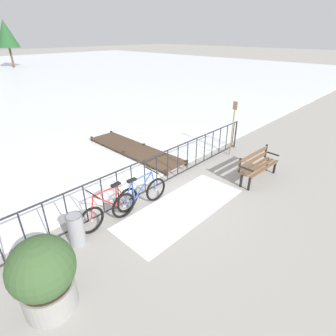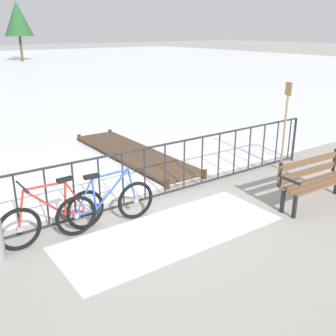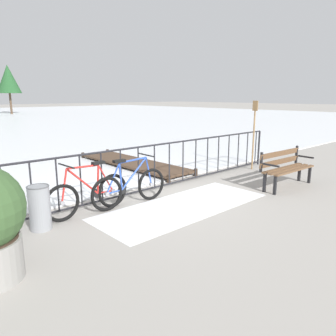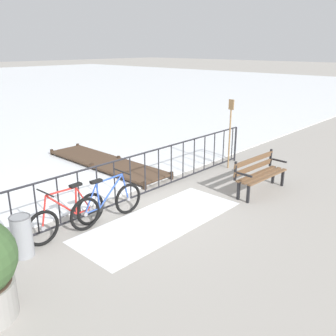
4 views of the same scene
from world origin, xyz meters
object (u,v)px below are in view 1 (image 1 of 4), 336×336
at_px(bicycle_second, 140,196).
at_px(park_bench, 257,164).
at_px(oar_upright, 233,125).
at_px(trash_bin, 76,229).
at_px(bicycle_near_railing, 110,208).
at_px(planter_with_shrub, 44,275).

distance_m(bicycle_second, park_bench, 3.76).
bearing_deg(oar_upright, trash_bin, -178.70).
relative_size(bicycle_second, park_bench, 1.06).
distance_m(park_bench, oar_upright, 1.97).
distance_m(park_bench, trash_bin, 5.45).
bearing_deg(bicycle_near_railing, trash_bin, -173.94).
relative_size(bicycle_near_railing, oar_upright, 0.86).
distance_m(bicycle_second, trash_bin, 1.78).
relative_size(bicycle_near_railing, bicycle_second, 1.00).
xyz_separation_m(bicycle_near_railing, planter_with_shrub, (-2.00, -1.14, 0.35)).
bearing_deg(oar_upright, bicycle_near_railing, -179.53).
bearing_deg(park_bench, bicycle_second, 158.18).
xyz_separation_m(bicycle_near_railing, park_bench, (4.33, -1.51, 0.14)).
bearing_deg(park_bench, bicycle_near_railing, 160.78).
relative_size(planter_with_shrub, oar_upright, 0.70).
bearing_deg(planter_with_shrub, bicycle_near_railing, 29.59).
bearing_deg(bicycle_near_railing, oar_upright, 0.47).
bearing_deg(planter_with_shrub, trash_bin, 44.30).
xyz_separation_m(trash_bin, oar_upright, (6.30, 0.14, 0.76)).
bearing_deg(bicycle_second, oar_upright, 1.97).
xyz_separation_m(planter_with_shrub, trash_bin, (1.06, 1.04, -0.34)).
relative_size(planter_with_shrub, trash_bin, 1.89).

